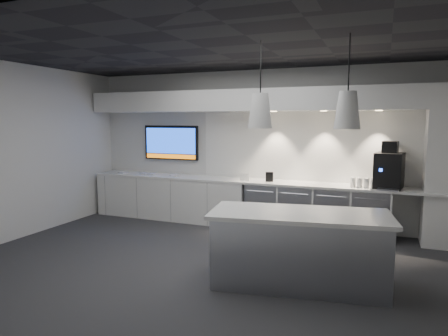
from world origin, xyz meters
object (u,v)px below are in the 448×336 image
at_px(island, 299,248).
at_px(coffee_machine, 389,169).
at_px(bin, 222,253).
at_px(wall_tv, 171,143).

height_order(island, coffee_machine, coffee_machine).
height_order(island, bin, island).
bearing_deg(coffee_machine, bin, -123.74).
bearing_deg(island, wall_tv, 131.70).
xyz_separation_m(bin, coffee_machine, (2.10, 2.29, 1.00)).
relative_size(bin, coffee_machine, 0.56).
relative_size(island, bin, 5.18).
relative_size(island, coffee_machine, 2.90).
xyz_separation_m(wall_tv, coffee_machine, (4.30, -0.25, -0.33)).
height_order(bin, coffee_machine, coffee_machine).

